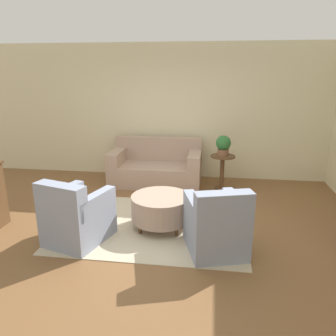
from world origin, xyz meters
The scene contains 9 objects.
ground_plane centered at (0.00, 0.00, 0.00)m, with size 16.00×16.00×0.00m, color brown.
wall_back centered at (0.00, 2.56, 1.40)m, with size 9.01×0.12×2.80m.
rug centered at (0.00, 0.00, 0.01)m, with size 2.71×2.07×0.01m.
couch centered at (-0.29, 1.95, 0.33)m, with size 1.82×0.93×0.91m.
armchair_left centered at (-0.93, -0.60, 0.36)m, with size 0.88×0.97×0.89m.
armchair_right centered at (0.93, -0.60, 0.36)m, with size 0.88×0.97×0.89m.
ottoman_table centered at (0.13, -0.02, 0.31)m, with size 0.87×0.87×0.48m.
side_table centered at (1.04, 1.76, 0.45)m, with size 0.47×0.47×0.68m.
potted_plant_on_side_table centered at (1.04, 1.76, 0.89)m, with size 0.28×0.28×0.39m.
Camera 1 is at (0.84, -4.40, 2.23)m, focal length 35.00 mm.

